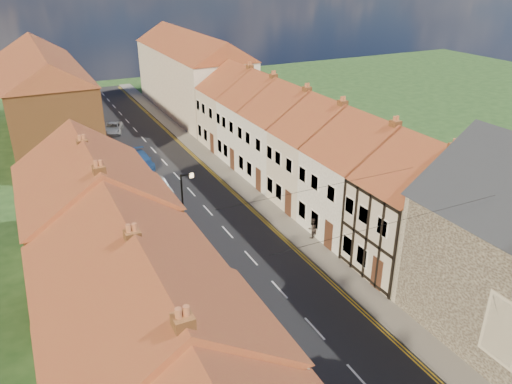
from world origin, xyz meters
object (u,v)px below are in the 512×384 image
(car_mid, at_px, (158,187))
(pedestrian_right, at_px, (312,228))
(pedestrian_left_b, at_px, (262,344))
(car_far, at_px, (141,160))
(car_distant, at_px, (113,128))
(lamppost, at_px, (185,211))

(car_mid, relative_size, pedestrian_right, 2.48)
(pedestrian_right, distance_m, pedestrian_left_b, 12.81)
(pedestrian_left_b, bearing_deg, car_far, 88.58)
(car_mid, relative_size, car_distant, 0.91)
(lamppost, bearing_deg, car_far, 85.19)
(car_far, bearing_deg, pedestrian_right, -68.81)
(lamppost, bearing_deg, car_distant, 87.58)
(lamppost, xyz_separation_m, pedestrian_left_b, (0.11, -10.91, -2.45))
(car_mid, xyz_separation_m, car_far, (0.31, 6.95, 0.03))
(pedestrian_right, height_order, pedestrian_left_b, pedestrian_left_b)
(car_distant, bearing_deg, car_far, -71.45)
(lamppost, relative_size, pedestrian_right, 3.91)
(car_distant, distance_m, pedestrian_right, 32.52)
(lamppost, distance_m, car_far, 18.27)
(pedestrian_right, relative_size, pedestrian_left_b, 0.80)
(lamppost, distance_m, pedestrian_right, 9.44)
(pedestrian_left_b, bearing_deg, pedestrian_right, 47.94)
(car_mid, height_order, pedestrian_left_b, pedestrian_left_b)
(pedestrian_right, bearing_deg, lamppost, -18.02)
(car_mid, bearing_deg, car_far, 81.33)
(lamppost, height_order, car_mid, lamppost)
(lamppost, distance_m, pedestrian_left_b, 11.19)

